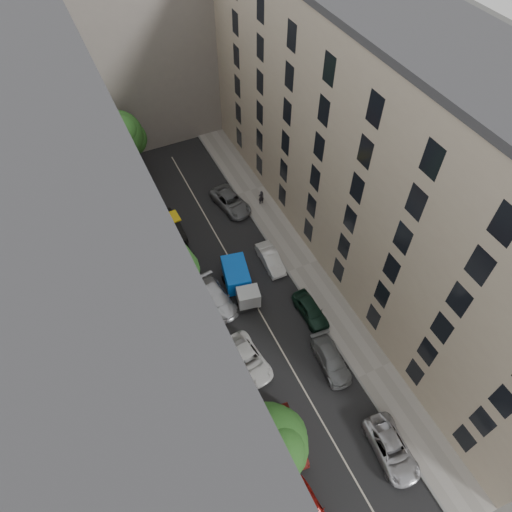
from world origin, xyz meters
TOP-DOWN VIEW (x-y plane):
  - ground at (0.00, 0.00)m, footprint 120.00×120.00m
  - road_surface at (0.00, 0.00)m, footprint 8.00×44.00m
  - sidewalk_left at (-5.50, 0.00)m, footprint 3.00×44.00m
  - sidewalk_right at (5.50, 0.00)m, footprint 3.00×44.00m
  - building_left at (-11.00, 0.00)m, footprint 8.00×44.00m
  - building_right at (11.00, 0.00)m, footprint 8.00×44.00m
  - building_endcap at (0.00, 28.00)m, footprint 18.00×12.00m
  - tarp_truck at (-0.58, 0.11)m, footprint 2.80×5.13m
  - car_left_0 at (-3.60, -17.00)m, footprint 1.93×4.00m
  - car_left_1 at (-2.80, -12.67)m, footprint 2.07×4.51m
  - car_left_2 at (-2.80, -6.35)m, footprint 2.70×4.95m
  - car_left_3 at (-2.80, -0.20)m, footprint 2.51×4.94m
  - car_left_4 at (-3.60, 5.40)m, footprint 1.78×3.85m
  - car_left_5 at (-3.60, 9.00)m, footprint 1.81×4.56m
  - car_right_0 at (3.02, -16.32)m, footprint 2.66×4.96m
  - car_right_1 at (2.80, -9.08)m, footprint 2.22×4.58m
  - car_right_2 at (3.60, -4.60)m, footprint 1.68×4.02m
  - car_right_3 at (3.08, 1.60)m, footprint 1.50×4.00m
  - car_right_4 at (2.80, 9.80)m, footprint 3.09×5.24m
  - tree_near at (-4.91, -13.91)m, footprint 5.02×4.71m
  - tree_mid at (-6.30, -0.18)m, footprint 5.03×4.72m
  - tree_far at (-5.06, 17.61)m, footprint 5.00×4.69m
  - lamp_post at (-4.75, -4.31)m, footprint 0.36×0.36m
  - pedestrian at (5.67, 8.82)m, footprint 0.59×0.41m

SIDE VIEW (x-z plane):
  - ground at x=0.00m, z-range 0.00..0.00m
  - road_surface at x=0.00m, z-range 0.00..0.02m
  - sidewalk_left at x=-5.50m, z-range 0.00..0.15m
  - sidewalk_right at x=5.50m, z-range 0.00..0.15m
  - car_left_4 at x=-3.60m, z-range 0.00..1.28m
  - car_right_1 at x=2.80m, z-range 0.00..1.29m
  - car_right_3 at x=3.08m, z-range 0.00..1.30m
  - car_left_2 at x=-2.80m, z-range 0.00..1.31m
  - car_left_0 at x=-3.60m, z-range 0.00..1.32m
  - car_right_0 at x=3.02m, z-range 0.00..1.32m
  - car_right_2 at x=3.60m, z-range 0.00..1.36m
  - car_right_4 at x=2.80m, z-range 0.00..1.37m
  - car_left_3 at x=-2.80m, z-range 0.00..1.37m
  - car_left_1 at x=-2.80m, z-range 0.00..1.43m
  - car_left_5 at x=-3.60m, z-range 0.00..1.48m
  - pedestrian at x=5.67m, z-range 0.15..1.72m
  - tarp_truck at x=-0.58m, z-range 0.11..2.34m
  - lamp_post at x=-4.75m, z-range 0.91..7.91m
  - tree_near at x=-4.91m, z-range 1.40..9.14m
  - tree_far at x=-5.06m, z-range 1.54..9.72m
  - tree_mid at x=-6.30m, z-range 1.73..10.51m
  - building_endcap at x=0.00m, z-range 0.00..18.00m
  - building_left at x=-11.00m, z-range 0.00..20.00m
  - building_right at x=11.00m, z-range 0.00..20.00m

